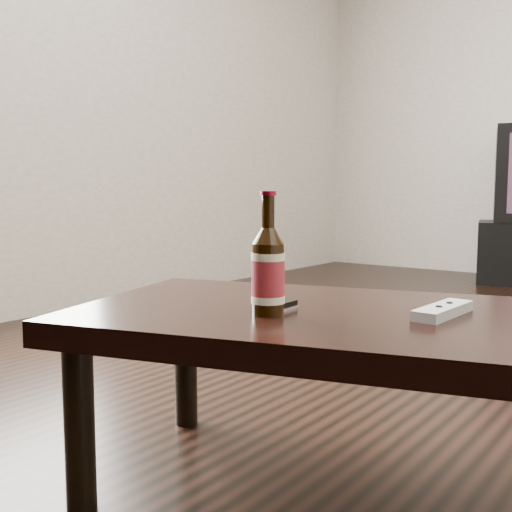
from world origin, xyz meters
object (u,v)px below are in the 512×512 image
Objects in this scene: coffee_table at (330,335)px; phone at (276,306)px; beer_bottle at (268,272)px; remote at (443,311)px.

coffee_table is 11.99× the size of phone.
beer_bottle is (-0.08, -0.12, 0.14)m from coffee_table.
phone is at bearing -150.02° from remote.
coffee_table is 4.82× the size of beer_bottle.
phone reaches higher than coffee_table.
phone is (-0.09, -0.07, 0.06)m from coffee_table.
coffee_table is at bearing 35.67° from phone.
remote reaches higher than phone.
remote reaches higher than coffee_table.
coffee_table is 6.29× the size of remote.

